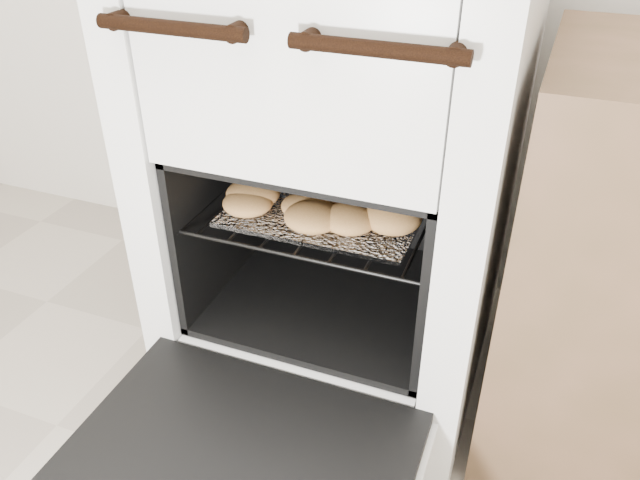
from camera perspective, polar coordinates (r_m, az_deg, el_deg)
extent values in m
cube|color=silver|center=(1.33, 2.71, 6.12)|extent=(0.65, 0.69, 1.00)
cylinder|color=black|center=(0.95, -13.51, 18.35)|extent=(0.24, 0.02, 0.02)
cylinder|color=black|center=(0.82, 5.24, 17.00)|extent=(0.24, 0.02, 0.02)
cube|color=black|center=(1.09, -7.85, -19.80)|extent=(0.56, 0.43, 0.03)
cube|color=silver|center=(1.11, -7.77, -20.42)|extent=(0.58, 0.45, 0.02)
cylinder|color=black|center=(1.35, -7.96, 5.28)|extent=(0.01, 0.45, 0.01)
cylinder|color=black|center=(1.22, 11.80, 1.64)|extent=(0.01, 0.45, 0.01)
cylinder|color=black|center=(1.09, -2.46, -1.49)|extent=(0.47, 0.01, 0.01)
cylinder|color=black|center=(1.45, 4.36, 7.44)|extent=(0.47, 0.01, 0.01)
cylinder|color=black|center=(1.33, -6.51, 5.03)|extent=(0.01, 0.43, 0.01)
cylinder|color=black|center=(1.31, -3.96, 4.58)|extent=(0.01, 0.43, 0.01)
cylinder|color=black|center=(1.28, -1.32, 4.11)|extent=(0.01, 0.43, 0.01)
cylinder|color=black|center=(1.26, 1.42, 3.61)|extent=(0.01, 0.43, 0.01)
cylinder|color=black|center=(1.25, 4.23, 3.08)|extent=(0.01, 0.43, 0.01)
cylinder|color=black|center=(1.23, 7.12, 2.54)|extent=(0.01, 0.43, 0.01)
cylinder|color=black|center=(1.22, 10.06, 1.97)|extent=(0.01, 0.43, 0.01)
cube|color=white|center=(1.24, 1.08, 3.42)|extent=(0.37, 0.32, 0.01)
ellipsoid|color=tan|center=(1.14, 2.73, 1.99)|extent=(0.14, 0.14, 0.05)
ellipsoid|color=tan|center=(1.14, -0.66, 2.16)|extent=(0.15, 0.15, 0.04)
ellipsoid|color=tan|center=(1.23, -6.13, 4.28)|extent=(0.13, 0.13, 0.05)
ellipsoid|color=tan|center=(1.14, 6.65, 2.17)|extent=(0.13, 0.13, 0.05)
ellipsoid|color=tan|center=(1.18, -1.39, 3.15)|extent=(0.13, 0.13, 0.04)
ellipsoid|color=tan|center=(1.22, 0.93, 4.71)|extent=(0.16, 0.16, 0.06)
ellipsoid|color=tan|center=(1.20, -6.62, 3.41)|extent=(0.12, 0.12, 0.04)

